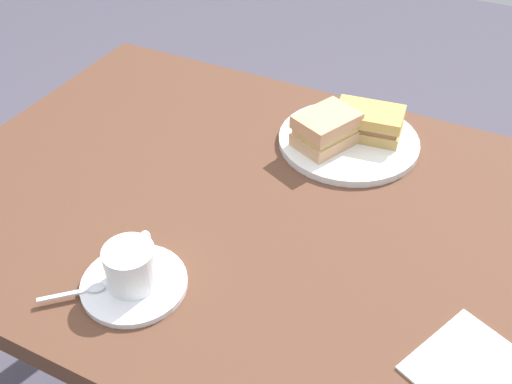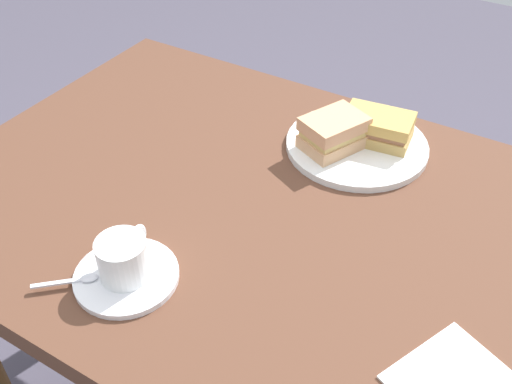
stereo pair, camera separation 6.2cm
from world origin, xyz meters
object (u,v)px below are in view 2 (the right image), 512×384
at_px(dining_table, 252,247).
at_px(spoon, 76,280).
at_px(coffee_saucer, 127,276).
at_px(coffee_cup, 123,257).
at_px(sandwich_back, 333,133).
at_px(sandwich_front, 378,127).
at_px(sandwich_plate, 357,145).

height_order(dining_table, spoon, spoon).
distance_m(dining_table, coffee_saucer, 0.29).
height_order(dining_table, coffee_cup, coffee_cup).
bearing_deg(dining_table, sandwich_back, 74.42).
bearing_deg(dining_table, sandwich_front, 66.34).
bearing_deg(coffee_saucer, coffee_cup, 101.37).
xyz_separation_m(coffee_cup, spoon, (-0.05, -0.05, -0.03)).
bearing_deg(dining_table, coffee_cup, -105.80).
bearing_deg(spoon, coffee_saucer, 42.15).
xyz_separation_m(sandwich_back, spoon, (-0.18, -0.50, -0.03)).
bearing_deg(sandwich_front, coffee_saucer, -109.89).
height_order(sandwich_front, coffee_saucer, sandwich_front).
relative_size(dining_table, coffee_cup, 10.81).
distance_m(sandwich_front, coffee_saucer, 0.56).
distance_m(dining_table, sandwich_front, 0.33).
bearing_deg(spoon, coffee_cup, 43.46).
bearing_deg(sandwich_front, coffee_cup, -110.00).
height_order(sandwich_front, sandwich_back, sandwich_back).
bearing_deg(sandwich_plate, sandwich_front, 48.59).
relative_size(sandwich_back, coffee_saucer, 0.87).
bearing_deg(coffee_cup, dining_table, 74.20).
bearing_deg(coffee_saucer, sandwich_plate, 71.73).
relative_size(sandwich_front, sandwich_back, 1.00).
bearing_deg(sandwich_back, coffee_saucer, -105.59).
xyz_separation_m(sandwich_back, coffee_cup, (-0.13, -0.45, -0.00)).
relative_size(sandwich_front, coffee_cup, 1.32).
bearing_deg(sandwich_back, sandwich_plate, 46.84).
relative_size(coffee_saucer, spoon, 1.97).
bearing_deg(sandwich_front, dining_table, -113.66).
bearing_deg(sandwich_plate, coffee_cup, -108.38).
relative_size(sandwich_plate, sandwich_front, 1.98).
height_order(sandwich_plate, sandwich_back, sandwich_back).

